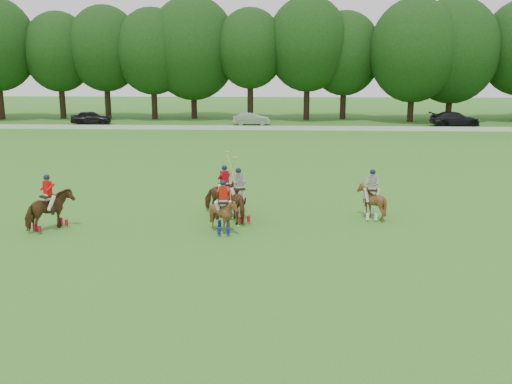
{
  "coord_description": "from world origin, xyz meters",
  "views": [
    {
      "loc": [
        3.75,
        -20.03,
        7.07
      ],
      "look_at": [
        2.64,
        4.2,
        1.4
      ],
      "focal_mm": 40.0,
      "sensor_mm": 36.0,
      "label": 1
    }
  ],
  "objects_px": {
    "polo_red_b": "(225,196)",
    "polo_red_c": "(224,214)",
    "car_right": "(455,119)",
    "car_left": "(91,118)",
    "polo_red_a": "(49,210)",
    "polo_stripe_a": "(239,202)",
    "car_mid": "(252,119)",
    "polo_stripe_b": "(371,201)",
    "polo_ball": "(238,226)"
  },
  "relations": [
    {
      "from": "car_left",
      "to": "polo_stripe_a",
      "type": "distance_m",
      "value": 42.62
    },
    {
      "from": "car_mid",
      "to": "polo_red_b",
      "type": "xyz_separation_m",
      "value": [
        0.7,
        -36.65,
        0.15
      ]
    },
    {
      "from": "polo_red_a",
      "to": "polo_stripe_a",
      "type": "relative_size",
      "value": 0.81
    },
    {
      "from": "polo_red_c",
      "to": "polo_ball",
      "type": "bearing_deg",
      "value": 53.81
    },
    {
      "from": "car_right",
      "to": "polo_red_b",
      "type": "relative_size",
      "value": 1.88
    },
    {
      "from": "polo_red_b",
      "to": "polo_ball",
      "type": "distance_m",
      "value": 2.63
    },
    {
      "from": "car_right",
      "to": "polo_red_a",
      "type": "xyz_separation_m",
      "value": [
        -28.39,
        -39.78,
        0.11
      ]
    },
    {
      "from": "polo_red_a",
      "to": "polo_stripe_a",
      "type": "height_order",
      "value": "polo_stripe_a"
    },
    {
      "from": "polo_stripe_a",
      "to": "polo_ball",
      "type": "distance_m",
      "value": 1.33
    },
    {
      "from": "car_right",
      "to": "polo_stripe_b",
      "type": "relative_size",
      "value": 2.33
    },
    {
      "from": "car_mid",
      "to": "polo_stripe_b",
      "type": "bearing_deg",
      "value": -174.59
    },
    {
      "from": "polo_red_b",
      "to": "polo_stripe_b",
      "type": "distance_m",
      "value": 6.77
    },
    {
      "from": "car_left",
      "to": "polo_red_a",
      "type": "distance_m",
      "value": 41.4
    },
    {
      "from": "car_left",
      "to": "polo_stripe_b",
      "type": "relative_size",
      "value": 1.91
    },
    {
      "from": "polo_ball",
      "to": "car_mid",
      "type": "bearing_deg",
      "value": 92.23
    },
    {
      "from": "car_left",
      "to": "polo_red_c",
      "type": "relative_size",
      "value": 1.93
    },
    {
      "from": "polo_stripe_a",
      "to": "polo_red_c",
      "type": "bearing_deg",
      "value": -105.34
    },
    {
      "from": "car_mid",
      "to": "polo_stripe_b",
      "type": "height_order",
      "value": "polo_stripe_b"
    },
    {
      "from": "polo_red_a",
      "to": "polo_red_c",
      "type": "xyz_separation_m",
      "value": [
        7.37,
        -0.01,
        -0.08
      ]
    },
    {
      "from": "car_right",
      "to": "car_mid",
      "type": "bearing_deg",
      "value": 85.14
    },
    {
      "from": "car_left",
      "to": "polo_stripe_b",
      "type": "distance_m",
      "value": 45.07
    },
    {
      "from": "car_right",
      "to": "polo_red_c",
      "type": "xyz_separation_m",
      "value": [
        -21.02,
        -39.79,
        0.03
      ]
    },
    {
      "from": "car_mid",
      "to": "polo_stripe_b",
      "type": "relative_size",
      "value": 1.77
    },
    {
      "from": "polo_stripe_b",
      "to": "polo_ball",
      "type": "bearing_deg",
      "value": -163.77
    },
    {
      "from": "polo_red_b",
      "to": "polo_stripe_a",
      "type": "bearing_deg",
      "value": -60.7
    },
    {
      "from": "polo_red_a",
      "to": "polo_ball",
      "type": "bearing_deg",
      "value": 5.43
    },
    {
      "from": "car_left",
      "to": "polo_ball",
      "type": "xyz_separation_m",
      "value": [
        19.37,
        -39.03,
        -0.69
      ]
    },
    {
      "from": "polo_red_a",
      "to": "polo_ball",
      "type": "distance_m",
      "value": 8.01
    },
    {
      "from": "polo_stripe_a",
      "to": "polo_stripe_b",
      "type": "bearing_deg",
      "value": 6.58
    },
    {
      "from": "car_left",
      "to": "car_mid",
      "type": "distance_m",
      "value": 17.85
    },
    {
      "from": "polo_red_c",
      "to": "polo_stripe_a",
      "type": "relative_size",
      "value": 0.76
    },
    {
      "from": "polo_red_c",
      "to": "polo_ball",
      "type": "relative_size",
      "value": 24.81
    },
    {
      "from": "polo_red_b",
      "to": "polo_red_c",
      "type": "bearing_deg",
      "value": -85.21
    },
    {
      "from": "polo_red_a",
      "to": "car_left",
      "type": "bearing_deg",
      "value": 106.04
    },
    {
      "from": "polo_red_b",
      "to": "polo_red_c",
      "type": "xyz_separation_m",
      "value": [
        0.26,
        -3.14,
        -0.01
      ]
    },
    {
      "from": "polo_red_a",
      "to": "car_right",
      "type": "bearing_deg",
      "value": 54.49
    },
    {
      "from": "car_right",
      "to": "polo_red_b",
      "type": "xyz_separation_m",
      "value": [
        -21.28,
        -36.65,
        0.04
      ]
    },
    {
      "from": "polo_red_a",
      "to": "polo_stripe_b",
      "type": "bearing_deg",
      "value": 10.14
    },
    {
      "from": "polo_red_c",
      "to": "polo_ball",
      "type": "distance_m",
      "value": 1.21
    },
    {
      "from": "polo_red_a",
      "to": "polo_stripe_b",
      "type": "distance_m",
      "value": 14.06
    },
    {
      "from": "polo_red_c",
      "to": "polo_stripe_a",
      "type": "distance_m",
      "value": 1.87
    },
    {
      "from": "car_mid",
      "to": "polo_ball",
      "type": "distance_m",
      "value": 39.06
    },
    {
      "from": "car_mid",
      "to": "polo_stripe_b",
      "type": "xyz_separation_m",
      "value": [
        7.43,
        -37.31,
        0.15
      ]
    },
    {
      "from": "car_mid",
      "to": "polo_stripe_a",
      "type": "relative_size",
      "value": 1.36
    },
    {
      "from": "polo_stripe_b",
      "to": "car_right",
      "type": "bearing_deg",
      "value": 68.7
    },
    {
      "from": "polo_red_c",
      "to": "polo_stripe_a",
      "type": "bearing_deg",
      "value": 74.66
    },
    {
      "from": "car_left",
      "to": "car_right",
      "type": "relative_size",
      "value": 0.82
    },
    {
      "from": "car_left",
      "to": "polo_red_c",
      "type": "bearing_deg",
      "value": -161.54
    },
    {
      "from": "polo_red_a",
      "to": "polo_red_b",
      "type": "xyz_separation_m",
      "value": [
        7.1,
        3.13,
        -0.07
      ]
    },
    {
      "from": "car_left",
      "to": "car_right",
      "type": "distance_m",
      "value": 39.83
    }
  ]
}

